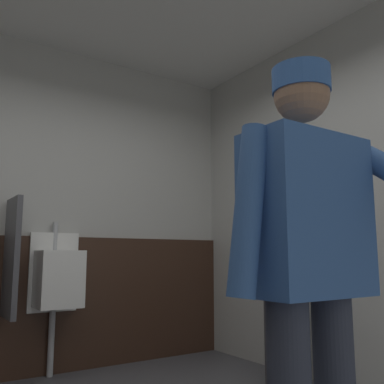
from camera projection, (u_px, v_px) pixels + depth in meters
wall_back at (47, 203)px, 3.69m from camera, size 4.06×0.12×2.81m
wall_right at (374, 193)px, 3.08m from camera, size 0.12×4.38×2.81m
wainscot_band_back at (45, 305)px, 3.51m from camera, size 3.46×0.03×1.12m
urinal_middle at (57, 278)px, 3.45m from camera, size 0.40×0.34×1.24m
privacy_divider_panel at (11, 257)px, 3.21m from camera, size 0.04×0.40×0.90m
person at (310, 256)px, 1.47m from camera, size 0.67×0.60×1.64m
trash_bin at (287, 337)px, 3.16m from camera, size 0.33×0.33×0.73m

